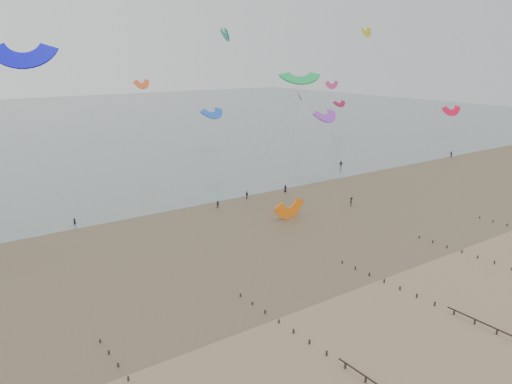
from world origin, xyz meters
The scene contains 6 objects.
ground centered at (0.00, 0.00, 0.00)m, with size 500.00×500.00×0.00m, color brown.
sea_and_shore centered at (-4.08, 34.40, 0.01)m, with size 500.00×665.00×0.03m.
kitesurfer_lead centered at (-23.02, 52.03, 0.75)m, with size 0.54×0.36×1.49m, color black.
kitesurfers centered at (32.94, 47.51, 0.86)m, with size 135.29×28.70×1.83m.
grounded_kite centered at (11.28, 33.05, 0.00)m, with size 6.67×3.50×5.08m, color orange, non-canonical shape.
kites_airborne centered at (-19.69, 93.93, 20.19)m, with size 250.82×127.04×38.97m.
Camera 1 is at (-45.77, -35.86, 29.63)m, focal length 35.00 mm.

